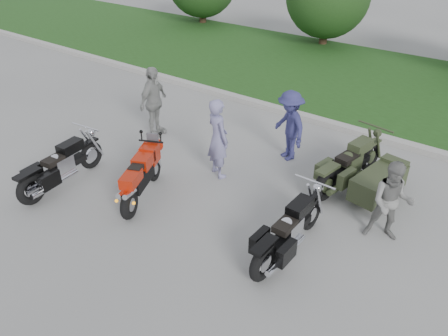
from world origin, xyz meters
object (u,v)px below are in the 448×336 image
Objects in this scene: sportbike_red at (141,176)px; person_grey at (392,202)px; cruiser_left at (59,168)px; cruiser_right at (287,234)px; person_stripe at (218,138)px; cruiser_sidecar at (365,176)px; person_back at (154,102)px; person_denim at (289,126)px.

person_grey is at bearing -2.58° from sportbike_red.
sportbike_red is 1.97m from cruiser_left.
person_stripe is (-2.68, 1.47, 0.48)m from cruiser_right.
cruiser_sidecar is 1.56× the size of person_grey.
person_grey reaches higher than cruiser_left.
person_back is at bearing -164.50° from cruiser_sidecar.
cruiser_left is at bearing -167.69° from cruiser_right.
person_denim is (-1.78, 3.14, 0.42)m from cruiser_right.
sportbike_red is at bearing 92.28° from person_stripe.
cruiser_left is 1.36× the size of person_denim.
cruiser_sidecar is (0.37, 2.73, -0.01)m from cruiser_right.
person_grey is 0.92× the size of person_denim.
cruiser_sidecar is 1.34× the size of person_stripe.
sportbike_red is 3.82m from person_denim.
cruiser_right is 1.26× the size of person_stripe.
person_back is (-5.37, 2.11, 0.49)m from cruiser_right.
sportbike_red is 1.03× the size of person_stripe.
sportbike_red is 1.95m from person_stripe.
person_denim reaches higher than person_grey.
person_grey reaches higher than cruiser_right.
cruiser_left is at bearing 172.16° from person_back.
person_back is at bearing 104.76° from sportbike_red.
person_denim reaches higher than cruiser_left.
person_back is (-2.69, 0.65, 0.01)m from person_stripe.
person_back is at bearing 86.31° from cruiser_left.
person_grey is (6.46, 2.64, 0.34)m from cruiser_left.
cruiser_right is at bearing -122.46° from person_back.
sportbike_red is 1.10× the size of person_denim.
person_denim is 0.93× the size of person_back.
person_denim is at bearing 120.09° from cruiser_right.
cruiser_right is 5.79m from person_back.
person_stripe reaches higher than sportbike_red.
person_back is at bearing 154.35° from person_grey.
sportbike_red reaches higher than cruiser_right.
cruiser_sidecar reaches higher than cruiser_right.
cruiser_right is 1.35× the size of person_denim.
sportbike_red reaches higher than cruiser_sidecar.
cruiser_sidecar is 2.23m from person_denim.
person_grey is (3.95, 0.09, -0.13)m from person_stripe.
person_stripe is 0.99× the size of person_back.
cruiser_right is at bearing 174.95° from person_stripe.
person_back reaches higher than cruiser_left.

